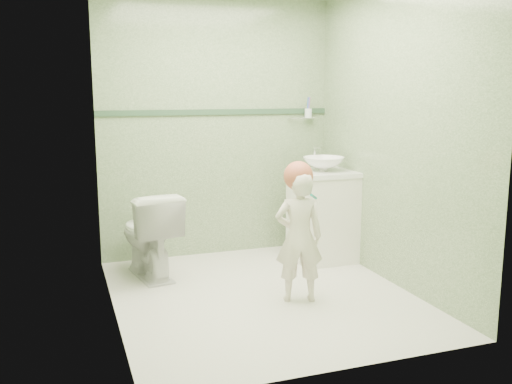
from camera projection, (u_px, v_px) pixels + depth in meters
name	position (u px, v px, depth m)	size (l,w,h in m)	color
ground	(262.00, 295.00, 4.33)	(2.50, 2.50, 0.00)	beige
room_shell	(263.00, 139.00, 4.12)	(2.50, 2.54, 2.40)	gray
trim_stripe	(217.00, 112.00, 5.25)	(2.20, 0.02, 0.05)	#2F4C35
vanity	(322.00, 217.00, 5.19)	(0.52, 0.50, 0.80)	white
counter	(323.00, 173.00, 5.12)	(0.54, 0.52, 0.04)	white
basin	(324.00, 164.00, 5.10)	(0.37, 0.37, 0.13)	white
faucet	(315.00, 153.00, 5.26)	(0.03, 0.13, 0.18)	silver
cup_holder	(308.00, 113.00, 5.49)	(0.26, 0.07, 0.21)	silver
toilet	(149.00, 234.00, 4.73)	(0.41, 0.72, 0.73)	white
toddler	(299.00, 237.00, 4.16)	(0.35, 0.23, 0.97)	silver
hair_cap	(298.00, 176.00, 4.10)	(0.22, 0.22, 0.22)	#B3573C
teal_toothbrush	(313.00, 196.00, 3.98)	(0.11, 0.14, 0.08)	#128479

